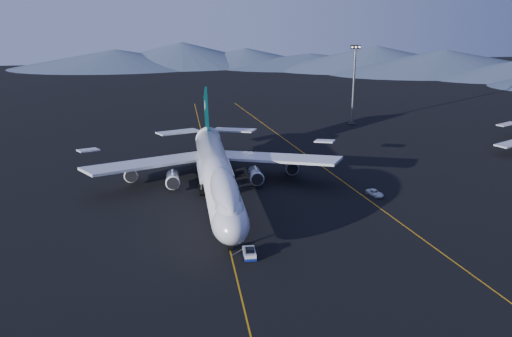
{
  "coord_description": "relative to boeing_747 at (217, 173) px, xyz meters",
  "views": [
    {
      "loc": [
        -8.82,
        -116.62,
        43.12
      ],
      "look_at": [
        8.7,
        1.14,
        6.0
      ],
      "focal_mm": 40.0,
      "sensor_mm": 36.0,
      "label": 1
    }
  ],
  "objects": [
    {
      "name": "pushback_tug",
      "position": [
        3.0,
        -29.53,
        -5.24
      ],
      "size": [
        2.5,
        4.23,
        1.82
      ],
      "rotation": [
        0.0,
        0.0,
        -0.03
      ],
      "color": "silver",
      "rests_on": "ground"
    },
    {
      "name": "taxiway_line_side",
      "position": [
        30.0,
        9.97,
        -5.8
      ],
      "size": [
        28.08,
        198.09,
        0.01
      ],
      "primitive_type": "cube",
      "rotation": [
        0.0,
        0.0,
        0.14
      ],
      "color": "#CA870B",
      "rests_on": "ground"
    },
    {
      "name": "boeing_747",
      "position": [
        0.0,
        0.0,
        0.0
      ],
      "size": [
        59.62,
        72.43,
        19.37
      ],
      "color": "silver",
      "rests_on": "ground"
    },
    {
      "name": "ground",
      "position": [
        -0.0,
        -0.03,
        -5.81
      ],
      "size": [
        500.0,
        500.0,
        0.0
      ],
      "primitive_type": "plane",
      "color": "black",
      "rests_on": "ground"
    },
    {
      "name": "floodlight_mast",
      "position": [
        50.96,
        65.09,
        7.55
      ],
      "size": [
        3.26,
        2.44,
        26.37
      ],
      "rotation": [
        0.0,
        0.0,
        -0.1
      ],
      "color": "black",
      "rests_on": "ground"
    },
    {
      "name": "taxiway_line_main",
      "position": [
        -0.0,
        -0.03,
        -5.8
      ],
      "size": [
        0.25,
        220.0,
        0.01
      ],
      "primitive_type": "cube",
      "color": "#CA870B",
      "rests_on": "ground"
    },
    {
      "name": "service_van",
      "position": [
        34.51,
        -3.59,
        -5.17
      ],
      "size": [
        3.31,
        5.04,
        1.29
      ],
      "primitive_type": "imported",
      "rotation": [
        0.0,
        0.0,
        0.27
      ],
      "color": "white",
      "rests_on": "ground"
    }
  ]
}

